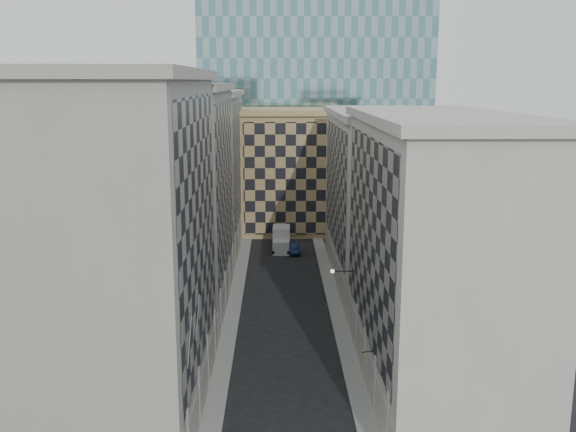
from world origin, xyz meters
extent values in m
cube|color=gray|center=(-5.25, 30.00, 0.07)|extent=(1.50, 100.00, 0.15)
cube|color=gray|center=(5.25, 30.00, 0.07)|extent=(1.50, 100.00, 0.15)
cube|color=gray|center=(-11.00, 11.00, 11.50)|extent=(10.00, 22.00, 23.00)
cube|color=gray|center=(-6.12, 11.00, 13.00)|extent=(0.25, 19.36, 18.00)
cube|color=gray|center=(-6.20, 11.00, 1.60)|extent=(0.45, 21.12, 3.20)
cube|color=gray|center=(-11.00, 11.00, 23.35)|extent=(10.80, 22.80, 0.70)
cylinder|color=gray|center=(-6.35, 8.25, 2.20)|extent=(0.90, 0.90, 4.40)
cylinder|color=gray|center=(-6.35, 13.75, 2.20)|extent=(0.90, 0.90, 4.40)
cylinder|color=gray|center=(-6.35, 19.25, 2.20)|extent=(0.90, 0.90, 4.40)
cube|color=gray|center=(-11.00, 33.00, 11.00)|extent=(10.00, 22.00, 22.00)
cube|color=gray|center=(-6.12, 33.00, 12.50)|extent=(0.25, 19.36, 17.00)
cube|color=gray|center=(-6.20, 33.00, 1.60)|extent=(0.45, 21.12, 3.20)
cube|color=gray|center=(-11.00, 33.00, 22.35)|extent=(10.80, 22.80, 0.70)
cylinder|color=gray|center=(-6.35, 24.75, 2.20)|extent=(0.90, 0.90, 4.40)
cylinder|color=gray|center=(-6.35, 30.25, 2.20)|extent=(0.90, 0.90, 4.40)
cylinder|color=gray|center=(-6.35, 35.75, 2.20)|extent=(0.90, 0.90, 4.40)
cylinder|color=gray|center=(-6.35, 41.25, 2.20)|extent=(0.90, 0.90, 4.40)
cube|color=gray|center=(-11.00, 55.00, 10.50)|extent=(10.00, 22.00, 21.00)
cube|color=gray|center=(-6.12, 55.00, 12.00)|extent=(0.25, 19.36, 16.00)
cube|color=gray|center=(-6.20, 55.00, 1.60)|extent=(0.45, 21.12, 3.20)
cube|color=gray|center=(-11.00, 55.00, 21.35)|extent=(10.80, 22.80, 0.70)
cylinder|color=gray|center=(-6.35, 46.75, 2.20)|extent=(0.90, 0.90, 4.40)
cylinder|color=gray|center=(-6.35, 52.25, 2.20)|extent=(0.90, 0.90, 4.40)
cylinder|color=gray|center=(-6.35, 57.75, 2.20)|extent=(0.90, 0.90, 4.40)
cylinder|color=gray|center=(-6.35, 63.25, 2.20)|extent=(0.90, 0.90, 4.40)
cube|color=#B1ACA2|center=(11.00, 15.00, 10.00)|extent=(10.00, 26.00, 20.00)
cube|color=gray|center=(6.12, 15.00, 11.50)|extent=(0.25, 22.88, 15.00)
cube|color=#B1ACA2|center=(6.20, 15.00, 1.60)|extent=(0.45, 24.96, 3.20)
cube|color=#B1ACA2|center=(11.00, 15.00, 20.35)|extent=(10.80, 26.80, 0.70)
cylinder|color=#B1ACA2|center=(6.35, 4.60, 2.20)|extent=(0.90, 0.90, 4.40)
cylinder|color=#B1ACA2|center=(6.35, 9.80, 2.20)|extent=(0.90, 0.90, 4.40)
cylinder|color=#B1ACA2|center=(6.35, 15.00, 2.20)|extent=(0.90, 0.90, 4.40)
cylinder|color=#B1ACA2|center=(6.35, 20.20, 2.20)|extent=(0.90, 0.90, 4.40)
cylinder|color=#B1ACA2|center=(6.35, 25.40, 2.20)|extent=(0.90, 0.90, 4.40)
cube|color=#B1ACA2|center=(11.00, 42.00, 9.50)|extent=(10.00, 28.00, 19.00)
cube|color=gray|center=(6.12, 42.00, 11.00)|extent=(0.25, 24.64, 14.00)
cube|color=#B1ACA2|center=(6.20, 42.00, 1.60)|extent=(0.45, 26.88, 3.20)
cube|color=#B1ACA2|center=(11.00, 42.00, 19.35)|extent=(10.80, 28.80, 0.70)
cube|color=tan|center=(2.00, 68.00, 9.00)|extent=(16.00, 14.00, 18.00)
cube|color=tan|center=(2.00, 60.90, 9.00)|extent=(15.20, 0.25, 16.50)
cube|color=tan|center=(2.00, 68.00, 18.40)|extent=(16.80, 14.80, 0.80)
cube|color=#322B26|center=(0.00, 82.00, 14.00)|extent=(6.00, 6.00, 28.00)
cube|color=#322B26|center=(0.00, 82.00, 28.70)|extent=(7.00, 7.00, 1.40)
cylinder|color=gray|center=(-5.90, 4.00, 8.00)|extent=(0.10, 2.33, 2.33)
cylinder|color=gray|center=(-5.90, 8.00, 8.00)|extent=(0.10, 2.33, 2.33)
cylinder|color=black|center=(5.10, 24.00, 6.20)|extent=(1.80, 0.08, 0.08)
sphere|color=#FFE5B2|center=(4.20, 24.00, 6.20)|extent=(0.36, 0.36, 0.36)
cube|color=silver|center=(-0.24, 52.80, 0.91)|extent=(2.30, 2.50, 1.83)
cube|color=silver|center=(-0.16, 55.44, 1.57)|extent=(2.43, 3.72, 3.15)
cylinder|color=black|center=(-1.27, 52.02, 0.46)|extent=(0.33, 0.92, 0.91)
cylinder|color=black|center=(0.76, 51.96, 0.46)|extent=(0.33, 0.92, 0.91)
cylinder|color=black|center=(-1.15, 56.68, 0.46)|extent=(0.33, 0.92, 0.91)
cylinder|color=black|center=(0.88, 56.63, 0.46)|extent=(0.33, 0.92, 0.91)
imported|color=#101C3A|center=(1.50, 53.06, 0.71)|extent=(1.78, 4.39, 1.42)
cylinder|color=black|center=(5.60, 10.94, 4.23)|extent=(0.85, 0.21, 0.06)
cube|color=#B5B184|center=(5.40, 10.94, 3.80)|extent=(0.20, 0.75, 0.75)
camera|label=1|loc=(-0.76, -31.15, 22.91)|focal=40.00mm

